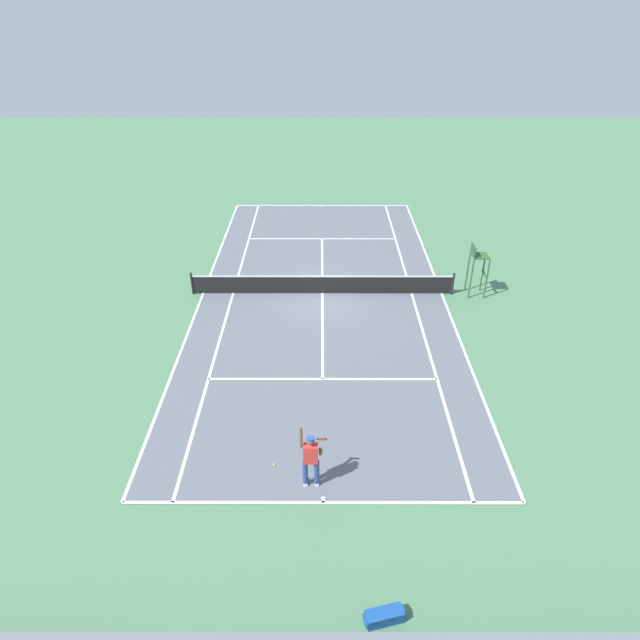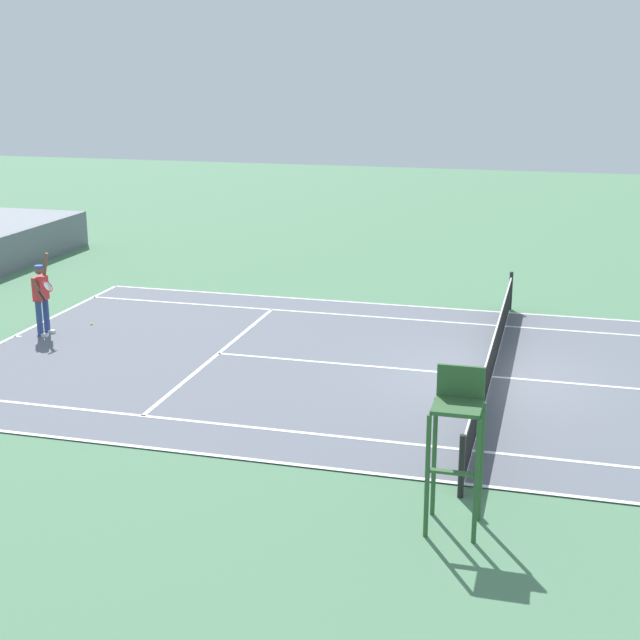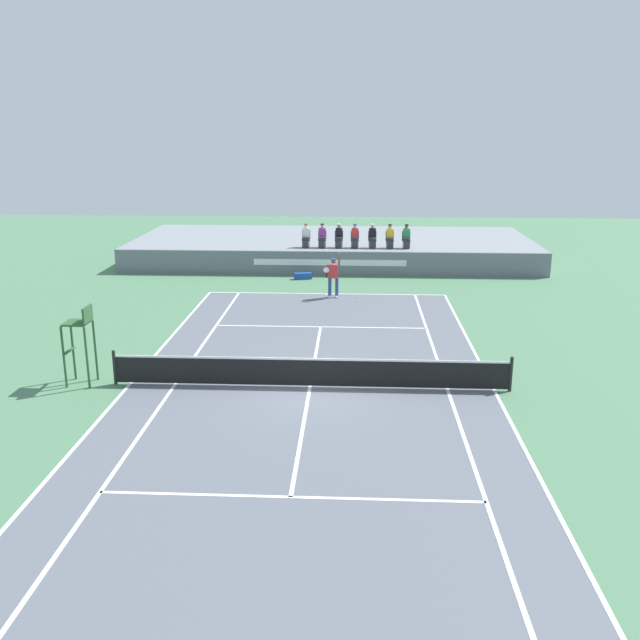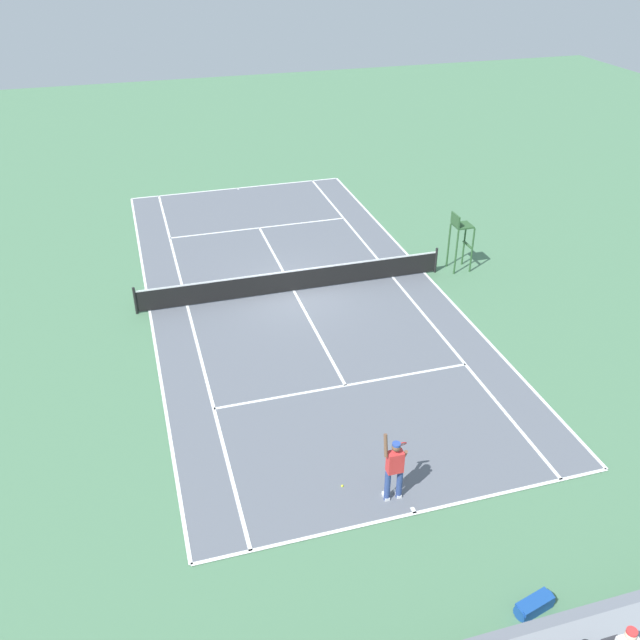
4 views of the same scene
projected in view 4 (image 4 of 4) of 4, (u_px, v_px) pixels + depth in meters
ground_plane at (294, 292)px, 26.75m from camera, size 80.00×80.00×0.00m
court at (294, 291)px, 26.74m from camera, size 11.08×23.88×0.03m
net at (294, 280)px, 26.48m from camera, size 11.98×0.10×1.07m
tennis_player at (395, 468)px, 16.92m from camera, size 0.76×0.62×2.08m
tennis_ball at (342, 486)px, 17.73m from camera, size 0.07×0.07×0.07m
umpire_chair at (460, 234)px, 27.61m from camera, size 0.77×0.77×2.44m
equipment_bag at (534, 605)px, 14.56m from camera, size 0.95×0.52×0.32m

